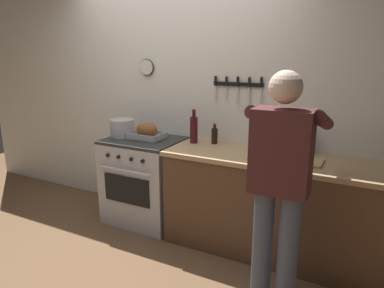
% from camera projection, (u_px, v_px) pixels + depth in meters
% --- Properties ---
extents(ground_plane, '(8.00, 8.00, 0.00)m').
position_uv_depth(ground_plane, '(100.00, 274.00, 2.86)').
color(ground_plane, brown).
extents(wall_back, '(6.00, 0.13, 2.60)m').
position_uv_depth(wall_back, '(179.00, 97.00, 3.69)').
color(wall_back, white).
rests_on(wall_back, ground).
extents(counter_block, '(2.03, 0.65, 0.90)m').
position_uv_depth(counter_block, '(278.00, 206.00, 3.07)').
color(counter_block, brown).
rests_on(counter_block, ground).
extents(stove, '(0.76, 0.67, 0.90)m').
position_uv_depth(stove, '(145.00, 180.00, 3.70)').
color(stove, '#BCBCC1').
rests_on(stove, ground).
extents(person_cook, '(0.51, 0.63, 1.66)m').
position_uv_depth(person_cook, '(280.00, 178.00, 2.32)').
color(person_cook, '#4C566B').
rests_on(person_cook, ground).
extents(roasting_pan, '(0.35, 0.26, 0.17)m').
position_uv_depth(roasting_pan, '(147.00, 132.00, 3.57)').
color(roasting_pan, '#B7B7BC').
rests_on(roasting_pan, stove).
extents(stock_pot, '(0.25, 0.25, 0.18)m').
position_uv_depth(stock_pot, '(122.00, 128.00, 3.67)').
color(stock_pot, '#B7B7BC').
rests_on(stock_pot, stove).
extents(cutting_board, '(0.36, 0.24, 0.02)m').
position_uv_depth(cutting_board, '(300.00, 161.00, 2.83)').
color(cutting_board, tan).
rests_on(cutting_board, counter_block).
extents(bottle_hot_sauce, '(0.05, 0.05, 0.18)m').
position_uv_depth(bottle_hot_sauce, '(282.00, 146.00, 3.04)').
color(bottle_hot_sauce, red).
rests_on(bottle_hot_sauce, counter_block).
extents(bottle_olive_oil, '(0.06, 0.06, 0.28)m').
position_uv_depth(bottle_olive_oil, '(299.00, 142.00, 3.00)').
color(bottle_olive_oil, '#385623').
rests_on(bottle_olive_oil, counter_block).
extents(bottle_wine_red, '(0.08, 0.08, 0.33)m').
position_uv_depth(bottle_wine_red, '(194.00, 129.00, 3.40)').
color(bottle_wine_red, '#47141E').
rests_on(bottle_wine_red, counter_block).
extents(bottle_soy_sauce, '(0.06, 0.06, 0.20)m').
position_uv_depth(bottle_soy_sauce, '(214.00, 135.00, 3.38)').
color(bottle_soy_sauce, black).
rests_on(bottle_soy_sauce, counter_block).
extents(bottle_dish_soap, '(0.07, 0.07, 0.25)m').
position_uv_depth(bottle_dish_soap, '(308.00, 141.00, 3.06)').
color(bottle_dish_soap, '#338CCC').
rests_on(bottle_dish_soap, counter_block).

